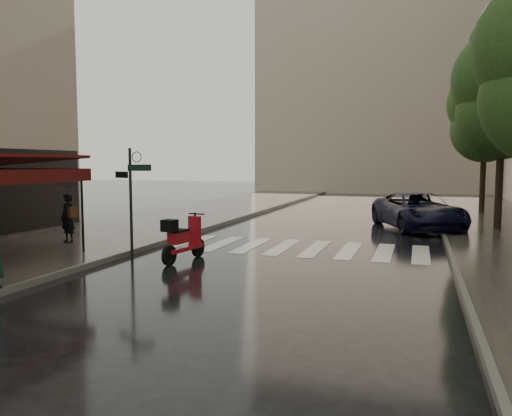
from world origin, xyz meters
The scene contains 12 objects.
ground centered at (0.00, 0.00, 0.00)m, with size 120.00×120.00×0.00m, color black.
sidewalk_near centered at (-4.50, 12.00, 0.06)m, with size 6.00×60.00×0.12m, color #38332D.
curb_near centered at (-1.45, 12.00, 0.07)m, with size 0.12×60.00×0.16m, color #595651.
curb_far centered at (7.45, 12.00, 0.07)m, with size 0.12×60.00×0.16m, color #595651.
crosswalk centered at (2.98, 6.00, 0.01)m, with size 7.85×3.20×0.01m.
signpost centered at (-1.19, 3.00, 1.83)m, with size 1.17×0.29×3.10m.
backdrop_building centered at (3.00, 38.00, 10.00)m, with size 22.00×6.00×20.00m, color tan.
tree_mid centered at (9.50, 12.00, 5.59)m, with size 3.80×3.80×8.34m.
tree_far centered at (9.70, 19.00, 5.46)m, with size 3.80×3.80×8.16m.
pedestrian_with_umbrella centered at (-4.18, 4.03, 1.73)m, with size 1.15×1.17×2.42m.
scooter centered at (0.45, 2.90, 0.59)m, with size 0.64×1.91×1.26m.
parked_car centered at (6.54, 11.99, 0.75)m, with size 2.49×5.41×1.50m, color black.
Camera 1 is at (6.51, -9.26, 2.67)m, focal length 35.00 mm.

